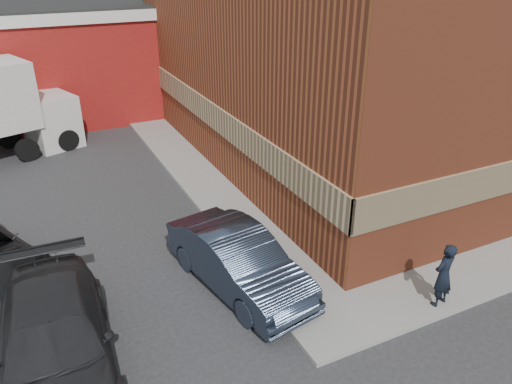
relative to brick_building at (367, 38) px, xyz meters
name	(u,v)px	position (x,y,z in m)	size (l,w,h in m)	color
ground	(295,312)	(-8.50, -9.00, -4.68)	(90.00, 90.00, 0.00)	#28282B
brick_building	(367,38)	(0.00, 0.00, 0.00)	(14.25, 18.25, 9.36)	brown
sidewalk_west	(194,172)	(-7.90, 0.00, -4.62)	(1.80, 18.00, 0.12)	gray
man	(444,275)	(-5.20, -10.40, -3.71)	(0.62, 0.41, 1.70)	black
sedan	(238,261)	(-9.30, -7.43, -3.89)	(1.67, 4.80, 1.58)	#283143
suv_b	(55,342)	(-13.89, -8.50, -3.87)	(2.27, 5.58, 1.62)	#252528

